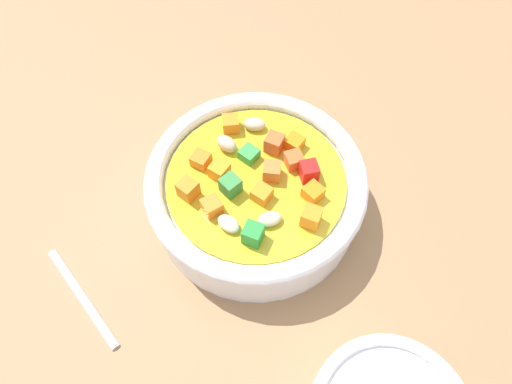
# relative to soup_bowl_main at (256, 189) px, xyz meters

# --- Properties ---
(ground_plane) EXTENTS (1.40, 1.40, 0.02)m
(ground_plane) POSITION_rel_soup_bowl_main_xyz_m (-0.00, 0.00, -0.04)
(ground_plane) COLOR #9E754F
(soup_bowl_main) EXTENTS (0.21, 0.21, 0.07)m
(soup_bowl_main) POSITION_rel_soup_bowl_main_xyz_m (0.00, 0.00, 0.00)
(soup_bowl_main) COLOR white
(soup_bowl_main) RESTS_ON ground_plane
(spoon) EXTENTS (0.18, 0.10, 0.01)m
(spoon) POSITION_rel_soup_bowl_main_xyz_m (0.10, -0.15, -0.03)
(spoon) COLOR silver
(spoon) RESTS_ON ground_plane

